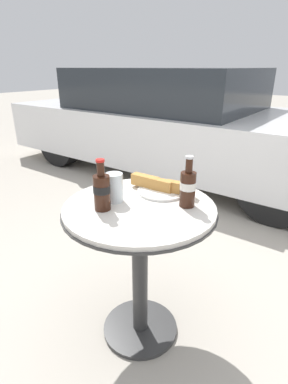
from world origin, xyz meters
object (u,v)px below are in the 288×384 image
object	(u,v)px
bistro_table	(140,241)
cola_bottle_left	(102,190)
parked_car	(176,123)
cola_bottle_right	(188,187)
drinking_glass	(114,189)
lunch_plate_near	(161,187)

from	to	relation	value
bistro_table	cola_bottle_left	size ratio (longest dim) A/B	3.31
parked_car	cola_bottle_right	bearing A→B (deg)	-58.57
drinking_glass	parked_car	bearing A→B (deg)	114.68
lunch_plate_near	parked_car	bearing A→B (deg)	118.87
drinking_glass	cola_bottle_right	bearing A→B (deg)	27.25
cola_bottle_left	lunch_plate_near	xyz separation A→B (m)	(0.10, 0.30, -0.06)
bistro_table	drinking_glass	bearing A→B (deg)	-164.27
drinking_glass	cola_bottle_left	bearing A→B (deg)	-81.57
drinking_glass	parked_car	distance (m)	2.72
cola_bottle_left	lunch_plate_near	world-z (taller)	cola_bottle_left
lunch_plate_near	parked_car	size ratio (longest dim) A/B	0.07
bistro_table	lunch_plate_near	size ratio (longest dim) A/B	2.23
bistro_table	parked_car	bearing A→B (deg)	117.13
cola_bottle_left	drinking_glass	distance (m)	0.10
bistro_table	cola_bottle_left	bearing A→B (deg)	-128.92
drinking_glass	parked_car	xyz separation A→B (m)	(-1.14, 2.47, -0.18)
drinking_glass	lunch_plate_near	distance (m)	0.24
cola_bottle_right	parked_car	size ratio (longest dim) A/B	0.05
cola_bottle_right	bistro_table	bearing A→B (deg)	-146.12
parked_car	bistro_table	bearing A→B (deg)	-62.87
cola_bottle_right	drinking_glass	distance (m)	0.32
cola_bottle_right	lunch_plate_near	size ratio (longest dim) A/B	0.69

